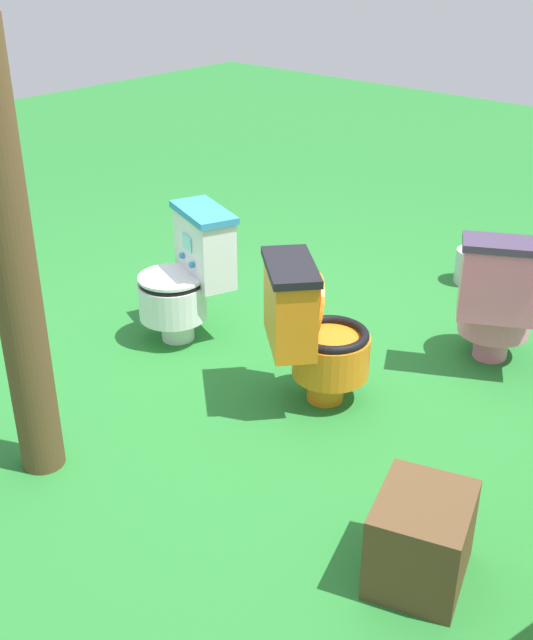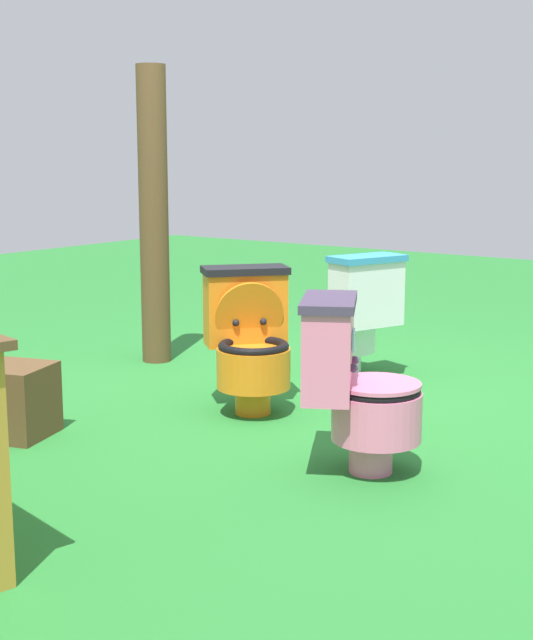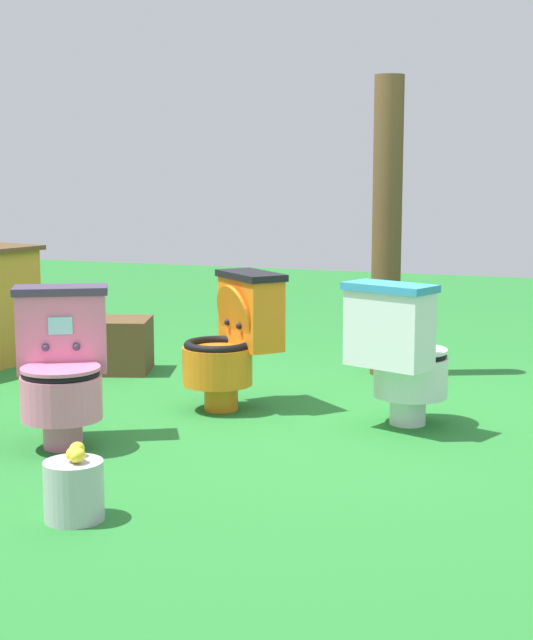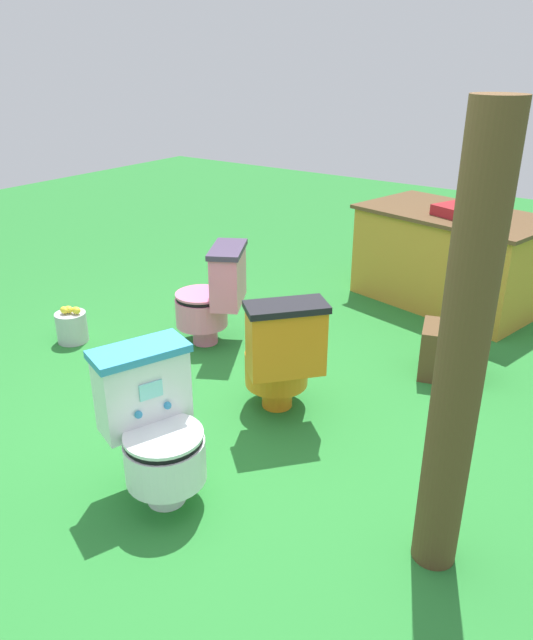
{
  "view_description": "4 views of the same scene",
  "coord_description": "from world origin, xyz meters",
  "px_view_note": "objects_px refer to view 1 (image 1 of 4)",
  "views": [
    {
      "loc": [
        2.61,
        2.25,
        2.09
      ],
      "look_at": [
        0.03,
        -0.02,
        0.33
      ],
      "focal_mm": 44.15,
      "sensor_mm": 36.0,
      "label": 1
    },
    {
      "loc": [
        -2.7,
        3.92,
        1.31
      ],
      "look_at": [
        -0.02,
        0.22,
        0.47
      ],
      "focal_mm": 51.6,
      "sensor_mm": 36.0,
      "label": 2
    },
    {
      "loc": [
        -4.73,
        -1.67,
        1.28
      ],
      "look_at": [
        -0.3,
        -0.04,
        0.55
      ],
      "focal_mm": 55.56,
      "sensor_mm": 36.0,
      "label": 3
    },
    {
      "loc": [
        1.74,
        -2.25,
        1.93
      ],
      "look_at": [
        -0.11,
        0.36,
        0.52
      ],
      "focal_mm": 34.02,
      "sensor_mm": 36.0,
      "label": 4
    }
  ],
  "objects_px": {
    "lemon_bucket": "(472,265)",
    "small_crate": "(421,539)",
    "toilet_orange": "(312,332)",
    "toilet_pink": "(499,299)",
    "toilet_white": "(187,275)",
    "wooden_post": "(13,268)"
  },
  "relations": [
    {
      "from": "toilet_orange",
      "to": "wooden_post",
      "type": "xyz_separation_m",
      "value": [
        1.15,
        -0.55,
        0.54
      ]
    },
    {
      "from": "toilet_orange",
      "to": "toilet_pink",
      "type": "height_order",
      "value": "same"
    },
    {
      "from": "toilet_orange",
      "to": "toilet_white",
      "type": "bearing_deg",
      "value": -143.21
    },
    {
      "from": "toilet_orange",
      "to": "lemon_bucket",
      "type": "height_order",
      "value": "toilet_orange"
    },
    {
      "from": "toilet_white",
      "to": "wooden_post",
      "type": "bearing_deg",
      "value": 127.73
    },
    {
      "from": "lemon_bucket",
      "to": "toilet_orange",
      "type": "bearing_deg",
      "value": 2.93
    },
    {
      "from": "toilet_orange",
      "to": "wooden_post",
      "type": "relative_size",
      "value": 0.4
    },
    {
      "from": "toilet_white",
      "to": "lemon_bucket",
      "type": "height_order",
      "value": "toilet_white"
    },
    {
      "from": "toilet_orange",
      "to": "wooden_post",
      "type": "height_order",
      "value": "wooden_post"
    },
    {
      "from": "toilet_pink",
      "to": "toilet_white",
      "type": "distance_m",
      "value": 1.64
    },
    {
      "from": "toilet_orange",
      "to": "toilet_pink",
      "type": "distance_m",
      "value": 1.03
    },
    {
      "from": "toilet_pink",
      "to": "small_crate",
      "type": "xyz_separation_m",
      "value": [
        1.55,
        0.51,
        -0.2
      ]
    },
    {
      "from": "toilet_pink",
      "to": "small_crate",
      "type": "relative_size",
      "value": 1.92
    },
    {
      "from": "toilet_orange",
      "to": "wooden_post",
      "type": "distance_m",
      "value": 1.38
    },
    {
      "from": "toilet_orange",
      "to": "small_crate",
      "type": "bearing_deg",
      "value": 8.3
    },
    {
      "from": "small_crate",
      "to": "toilet_orange",
      "type": "bearing_deg",
      "value": -122.82
    },
    {
      "from": "toilet_orange",
      "to": "small_crate",
      "type": "height_order",
      "value": "toilet_orange"
    },
    {
      "from": "toilet_white",
      "to": "small_crate",
      "type": "xyz_separation_m",
      "value": [
        0.72,
        1.92,
        -0.2
      ]
    },
    {
      "from": "wooden_post",
      "to": "lemon_bucket",
      "type": "relative_size",
      "value": 6.59
    },
    {
      "from": "toilet_white",
      "to": "small_crate",
      "type": "distance_m",
      "value": 2.06
    },
    {
      "from": "lemon_bucket",
      "to": "small_crate",
      "type": "bearing_deg",
      "value": 24.37
    },
    {
      "from": "wooden_post",
      "to": "small_crate",
      "type": "bearing_deg",
      "value": 107.95
    }
  ]
}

